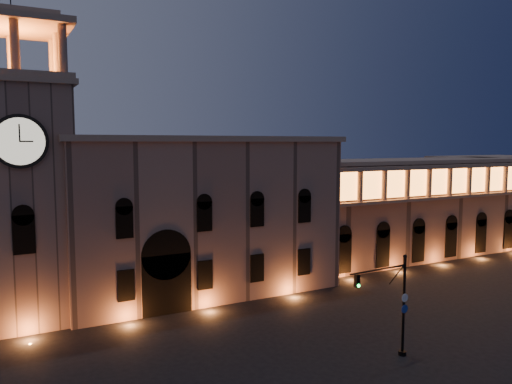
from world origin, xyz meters
TOP-DOWN VIEW (x-y plane):
  - ground at (0.00, 0.00)m, footprint 160.00×160.00m
  - government_building at (-2.08, 21.93)m, footprint 30.80×12.80m
  - clock_tower at (-20.50, 20.98)m, footprint 9.80×9.80m
  - colonnade_wing at (32.00, 23.92)m, footprint 40.60×11.50m
  - secondary_building at (58.00, 30.00)m, footprint 20.00×12.00m
  - traffic_light at (4.61, -2.00)m, footprint 5.96×0.81m

SIDE VIEW (x-z plane):
  - ground at x=0.00m, z-range 0.00..0.00m
  - traffic_light at x=4.61m, z-range 0.21..8.38m
  - secondary_building at x=58.00m, z-range 0.00..14.00m
  - colonnade_wing at x=32.00m, z-range 0.08..14.58m
  - government_building at x=-2.08m, z-range -0.03..17.57m
  - clock_tower at x=-20.50m, z-range -3.70..28.70m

